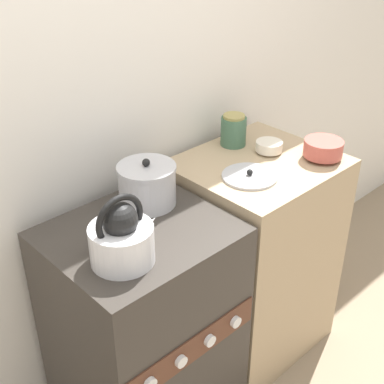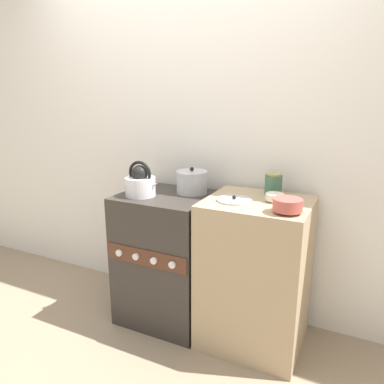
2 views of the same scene
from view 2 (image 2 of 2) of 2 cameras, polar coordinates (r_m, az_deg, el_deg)
name	(u,v)px [view 2 (image 2 of 2)]	position (r m, az deg, el deg)	size (l,w,h in m)	color
ground_plane	(149,336)	(2.70, -6.64, -20.91)	(12.00, 12.00, 0.00)	gray
wall_back	(189,138)	(2.74, -0.39, 8.18)	(7.00, 0.06, 2.50)	silver
stove	(167,258)	(2.66, -3.84, -9.94)	(0.61, 0.55, 0.91)	#332D28
counter	(255,273)	(2.44, 9.57, -12.12)	(0.62, 0.55, 0.95)	tan
kettle	(141,183)	(2.47, -7.85, 1.36)	(0.24, 0.20, 0.23)	silver
cooking_pot	(192,182)	(2.52, -0.02, 1.55)	(0.21, 0.21, 0.18)	#B2B2B7
enamel_bowl	(288,205)	(2.05, 14.35, -1.92)	(0.16, 0.16, 0.08)	#B75147
small_ceramic_bowl	(275,197)	(2.26, 12.52, -0.75)	(0.11, 0.11, 0.05)	beige
storage_jar	(273,184)	(2.40, 12.30, 1.18)	(0.11, 0.11, 0.13)	#3F664C
loose_pot_lid	(234,200)	(2.24, 6.44, -1.19)	(0.21, 0.21, 0.03)	#B2B2B7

